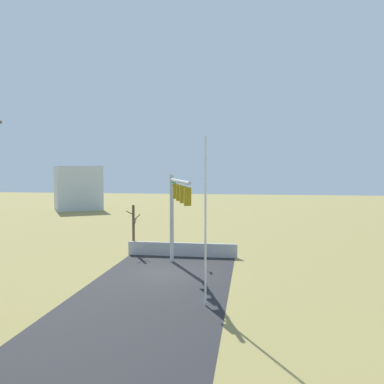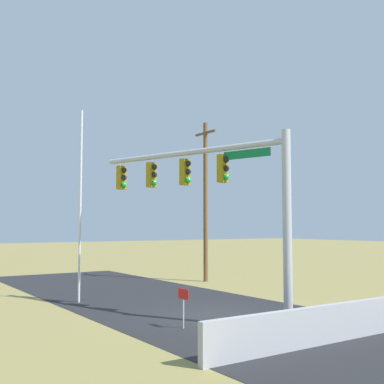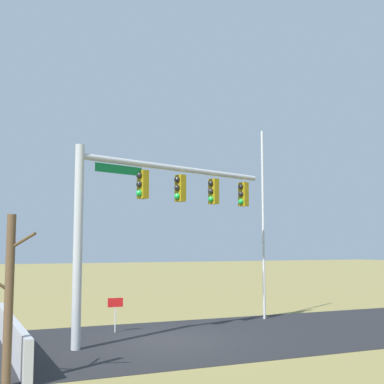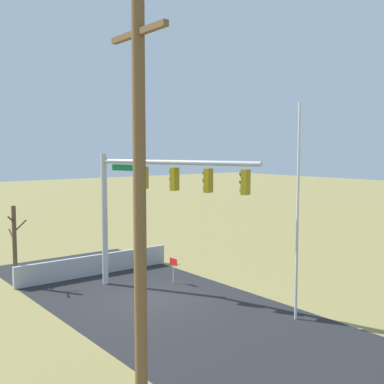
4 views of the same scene
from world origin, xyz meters
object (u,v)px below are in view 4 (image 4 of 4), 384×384
utility_pole (140,230)px  bare_tree (15,245)px  open_sign (173,265)px  flagpole (298,213)px  signal_mast (150,192)px

utility_pole → bare_tree: 14.64m
utility_pole → open_sign: utility_pole is taller
flagpole → open_sign: size_ratio=6.63×
signal_mast → flagpole: 6.55m
open_sign → flagpole: bearing=-173.2°
signal_mast → bare_tree: (4.90, 4.32, -2.59)m
flagpole → open_sign: (6.74, 0.81, -3.14)m
flagpole → open_sign: flagpole is taller
flagpole → utility_pole: bearing=110.4°
signal_mast → flagpole: bearing=-157.2°
bare_tree → flagpole: bearing=-147.9°
signal_mast → bare_tree: signal_mast is taller
signal_mast → utility_pole: 11.28m
signal_mast → bare_tree: bearing=41.4°
utility_pole → bare_tree: bearing=-8.0°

